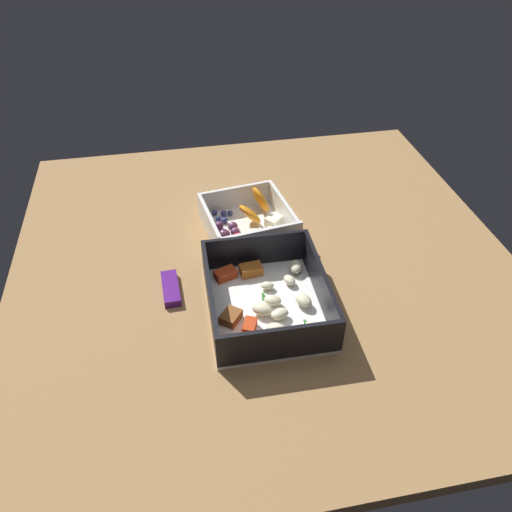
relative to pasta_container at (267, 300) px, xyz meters
The scene contains 4 objects.
table_surface 11.60cm from the pasta_container, ahead, with size 80.00×80.00×2.00cm, color #9E7547.
pasta_container is the anchor object (origin of this frame).
fruit_bowl 19.31cm from the pasta_container, ahead, with size 15.83×15.68×5.85cm.
candy_bar 14.79cm from the pasta_container, 64.68° to the left, with size 7.00×2.40×1.20cm, color #51197A.
Camera 1 is at (-60.60, 12.88, 54.38)cm, focal length 35.20 mm.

